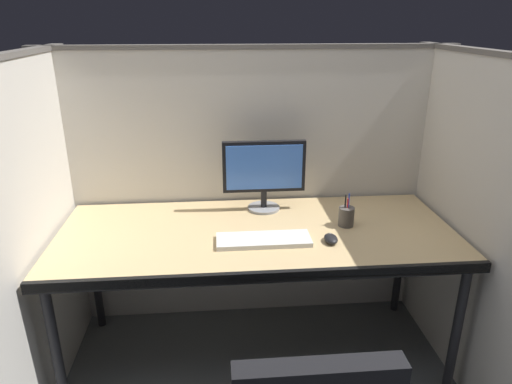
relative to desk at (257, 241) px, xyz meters
The scene contains 8 objects.
cubicle_partition_rear 0.47m from the desk, 90.00° to the left, with size 2.21×0.06×1.57m.
cubicle_partition_left 1.00m from the desk, behind, with size 0.06×1.41×1.57m.
cubicle_partition_right 1.00m from the desk, ahead, with size 0.06×1.41×1.57m.
desk is the anchor object (origin of this frame).
monitor_center 0.39m from the desk, 77.57° to the left, with size 0.43×0.17×0.37m.
keyboard_main 0.13m from the desk, 79.87° to the right, with size 0.43×0.15×0.02m, color silver.
computer_mouse 0.36m from the desk, 22.94° to the right, with size 0.06×0.10×0.04m.
pen_cup 0.45m from the desk, ahead, with size 0.08×0.08×0.17m.
Camera 1 is at (-0.18, -1.69, 1.70)m, focal length 32.20 mm.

